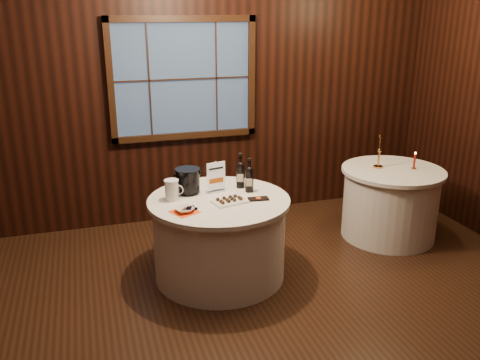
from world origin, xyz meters
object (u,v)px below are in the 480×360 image
object	(u,v)px
ice_bucket	(188,180)
cracker_bowl	(184,210)
port_bottle_right	(249,177)
grape_bunch	(191,209)
port_bottle_left	(240,173)
main_table	(219,237)
brass_candlestick	(379,156)
chocolate_plate	(230,201)
sign_stand	(216,181)
side_table	(390,203)
glass_pitcher	(172,190)
chocolate_box	(258,199)
red_candle	(414,162)

from	to	relation	value
ice_bucket	cracker_bowl	distance (m)	0.47
port_bottle_right	grape_bunch	distance (m)	0.70
port_bottle_left	port_bottle_right	distance (m)	0.15
port_bottle_right	main_table	bearing A→B (deg)	-143.89
ice_bucket	port_bottle_left	bearing A→B (deg)	1.35
main_table	brass_candlestick	size ratio (longest dim) A/B	3.51
chocolate_plate	brass_candlestick	distance (m)	1.88
sign_stand	port_bottle_right	size ratio (longest dim) A/B	0.92
side_table	ice_bucket	bearing A→B (deg)	-177.89
port_bottle_left	glass_pitcher	bearing A→B (deg)	-148.11
main_table	cracker_bowl	xyz separation A→B (m)	(-0.36, -0.22, 0.40)
side_table	port_bottle_right	distance (m)	1.77
chocolate_box	grape_bunch	size ratio (longest dim) A/B	1.05
port_bottle_right	cracker_bowl	world-z (taller)	port_bottle_right
main_table	brass_candlestick	xyz separation A→B (m)	(1.87, 0.40, 0.51)
main_table	port_bottle_right	xyz separation A→B (m)	(0.32, 0.09, 0.52)
brass_candlestick	grape_bunch	bearing A→B (deg)	-164.26
grape_bunch	brass_candlestick	xyz separation A→B (m)	(2.17, 0.61, 0.11)
chocolate_box	cracker_bowl	world-z (taller)	cracker_bowl
chocolate_plate	chocolate_box	distance (m)	0.26
cracker_bowl	brass_candlestick	xyz separation A→B (m)	(2.23, 0.62, 0.11)
grape_bunch	brass_candlestick	bearing A→B (deg)	15.74
main_table	glass_pitcher	size ratio (longest dim) A/B	6.86
port_bottle_left	chocolate_plate	distance (m)	0.43
cracker_bowl	brass_candlestick	bearing A→B (deg)	15.55
port_bottle_right	chocolate_box	size ratio (longest dim) A/B	1.79
cracker_bowl	port_bottle_left	bearing A→B (deg)	35.54
port_bottle_left	chocolate_plate	world-z (taller)	port_bottle_left
sign_stand	grape_bunch	distance (m)	0.51
sign_stand	grape_bunch	size ratio (longest dim) A/B	1.73
ice_bucket	brass_candlestick	bearing A→B (deg)	4.91
chocolate_plate	cracker_bowl	world-z (taller)	same
side_table	grape_bunch	distance (m)	2.39
chocolate_plate	grape_bunch	bearing A→B (deg)	-165.73
side_table	chocolate_plate	world-z (taller)	chocolate_plate
grape_bunch	cracker_bowl	size ratio (longest dim) A/B	1.12
main_table	grape_bunch	bearing A→B (deg)	-144.42
ice_bucket	grape_bunch	world-z (taller)	ice_bucket
port_bottle_right	red_candle	bearing A→B (deg)	24.80
glass_pitcher	chocolate_plate	bearing A→B (deg)	-1.08
side_table	port_bottle_left	size ratio (longest dim) A/B	3.21
chocolate_plate	cracker_bowl	xyz separation A→B (m)	(-0.42, -0.10, 0.01)
main_table	chocolate_box	distance (m)	0.53
main_table	glass_pitcher	xyz separation A→B (m)	(-0.40, 0.09, 0.48)
port_bottle_right	side_table	bearing A→B (deg)	27.51
port_bottle_left	cracker_bowl	world-z (taller)	port_bottle_left
sign_stand	port_bottle_right	bearing A→B (deg)	-28.53
chocolate_plate	glass_pitcher	distance (m)	0.52
cracker_bowl	glass_pitcher	bearing A→B (deg)	98.31
sign_stand	grape_bunch	xyz separation A→B (m)	(-0.32, -0.39, -0.08)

